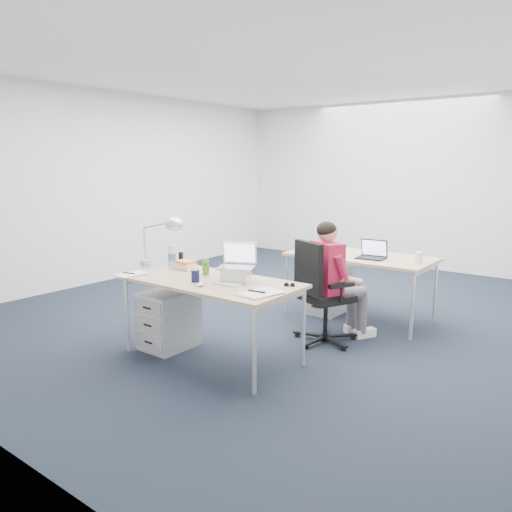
# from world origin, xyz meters

# --- Properties ---
(floor) EXTENTS (7.00, 7.00, 0.00)m
(floor) POSITION_xyz_m (0.00, 0.00, 0.00)
(floor) COLOR black
(floor) RESTS_ON ground
(room) EXTENTS (6.02, 7.02, 2.80)m
(room) POSITION_xyz_m (0.00, 0.00, 1.71)
(room) COLOR silver
(room) RESTS_ON ground
(desk_near) EXTENTS (1.60, 0.80, 0.73)m
(desk_near) POSITION_xyz_m (0.36, -1.62, 0.68)
(desk_near) COLOR tan
(desk_near) RESTS_ON ground
(desk_far) EXTENTS (1.60, 0.80, 0.73)m
(desk_far) POSITION_xyz_m (0.88, 0.30, 0.68)
(desk_far) COLOR tan
(desk_far) RESTS_ON ground
(office_chair) EXTENTS (0.85, 0.85, 1.02)m
(office_chair) POSITION_xyz_m (0.95, -0.64, 0.29)
(office_chair) COLOR black
(office_chair) RESTS_ON ground
(seated_person) EXTENTS (0.58, 0.71, 1.19)m
(seated_person) POSITION_xyz_m (1.01, -0.48, 0.60)
(seated_person) COLOR #B81A3B
(seated_person) RESTS_ON ground
(drawer_pedestal_near) EXTENTS (0.40, 0.50, 0.55)m
(drawer_pedestal_near) POSITION_xyz_m (-0.16, -1.66, 0.28)
(drawer_pedestal_near) COLOR #A8ACAE
(drawer_pedestal_near) RESTS_ON ground
(drawer_pedestal_far) EXTENTS (0.40, 0.50, 0.55)m
(drawer_pedestal_far) POSITION_xyz_m (0.47, 0.29, 0.28)
(drawer_pedestal_far) COLOR #A8ACAE
(drawer_pedestal_far) RESTS_ON ground
(silver_laptop) EXTENTS (0.38, 0.35, 0.33)m
(silver_laptop) POSITION_xyz_m (0.56, -1.51, 0.89)
(silver_laptop) COLOR silver
(silver_laptop) RESTS_ON desk_near
(wireless_keyboard) EXTENTS (0.26, 0.13, 0.01)m
(wireless_keyboard) POSITION_xyz_m (0.59, -1.66, 0.74)
(wireless_keyboard) COLOR white
(wireless_keyboard) RESTS_ON desk_near
(computer_mouse) EXTENTS (0.08, 0.10, 0.03)m
(computer_mouse) POSITION_xyz_m (0.45, -1.84, 0.75)
(computer_mouse) COLOR white
(computer_mouse) RESTS_ON desk_near
(headphones) EXTENTS (0.23, 0.18, 0.04)m
(headphones) POSITION_xyz_m (0.39, -1.33, 0.75)
(headphones) COLOR black
(headphones) RESTS_ON desk_near
(can_koozie) EXTENTS (0.09, 0.09, 0.12)m
(can_koozie) POSITION_xyz_m (0.30, -1.75, 0.79)
(can_koozie) COLOR #13173E
(can_koozie) RESTS_ON desk_near
(water_bottle) EXTENTS (0.09, 0.09, 0.25)m
(water_bottle) POSITION_xyz_m (-0.36, -1.41, 0.85)
(water_bottle) COLOR silver
(water_bottle) RESTS_ON desk_near
(bear_figurine) EXTENTS (0.10, 0.09, 0.16)m
(bear_figurine) POSITION_xyz_m (0.18, -1.49, 0.81)
(bear_figurine) COLOR #337D21
(bear_figurine) RESTS_ON desk_near
(book_stack) EXTENTS (0.23, 0.20, 0.08)m
(book_stack) POSITION_xyz_m (-0.15, -1.43, 0.77)
(book_stack) COLOR silver
(book_stack) RESTS_ON desk_near
(cordless_phone) EXTENTS (0.04, 0.03, 0.15)m
(cordless_phone) POSITION_xyz_m (-0.28, -1.36, 0.80)
(cordless_phone) COLOR black
(cordless_phone) RESTS_ON desk_near
(papers_left) EXTENTS (0.21, 0.28, 0.01)m
(papers_left) POSITION_xyz_m (-0.38, -1.92, 0.73)
(papers_left) COLOR #E6C885
(papers_left) RESTS_ON desk_near
(papers_right) EXTENTS (0.28, 0.36, 0.01)m
(papers_right) POSITION_xyz_m (0.98, -1.74, 0.74)
(papers_right) COLOR #E6C885
(papers_right) RESTS_ON desk_near
(sunglasses) EXTENTS (0.11, 0.08, 0.02)m
(sunglasses) POSITION_xyz_m (1.04, -1.39, 0.74)
(sunglasses) COLOR black
(sunglasses) RESTS_ON desk_near
(desk_lamp) EXTENTS (0.51, 0.36, 0.55)m
(desk_lamp) POSITION_xyz_m (-0.39, -1.59, 1.01)
(desk_lamp) COLOR silver
(desk_lamp) RESTS_ON desk_near
(dark_laptop) EXTENTS (0.32, 0.31, 0.21)m
(dark_laptop) POSITION_xyz_m (1.06, 0.18, 0.84)
(dark_laptop) COLOR black
(dark_laptop) RESTS_ON desk_far
(far_cup) EXTENTS (0.08, 0.08, 0.11)m
(far_cup) POSITION_xyz_m (1.54, 0.29, 0.79)
(far_cup) COLOR white
(far_cup) RESTS_ON desk_far
(far_papers) EXTENTS (0.21, 0.29, 0.01)m
(far_papers) POSITION_xyz_m (0.28, 0.52, 0.73)
(far_papers) COLOR white
(far_papers) RESTS_ON desk_far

